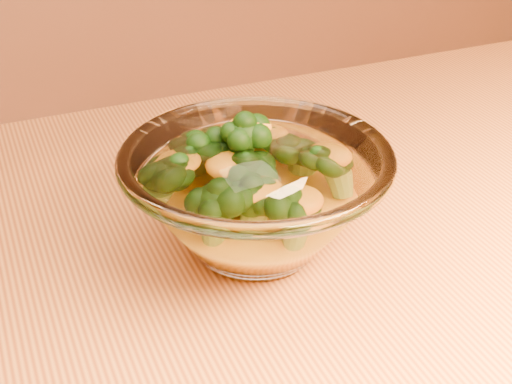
% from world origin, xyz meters
% --- Properties ---
extents(table, '(1.20, 0.80, 0.75)m').
position_xyz_m(table, '(0.00, 0.00, 0.65)').
color(table, '#B37335').
rests_on(table, ground).
extents(glass_bowl, '(0.21, 0.21, 0.09)m').
position_xyz_m(glass_bowl, '(-0.09, 0.08, 0.80)').
color(glass_bowl, white).
rests_on(glass_bowl, table).
extents(cheese_sauce, '(0.11, 0.11, 0.03)m').
position_xyz_m(cheese_sauce, '(-0.09, 0.08, 0.78)').
color(cheese_sauce, orange).
rests_on(cheese_sauce, glass_bowl).
extents(broccoli_heap, '(0.15, 0.13, 0.08)m').
position_xyz_m(broccoli_heap, '(-0.10, 0.09, 0.81)').
color(broccoli_heap, black).
rests_on(broccoli_heap, cheese_sauce).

